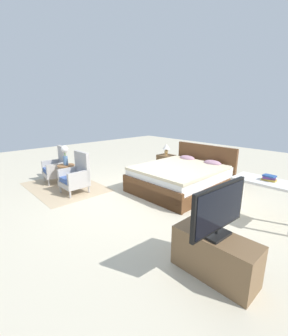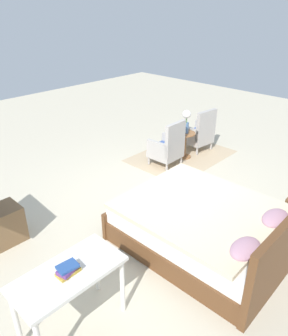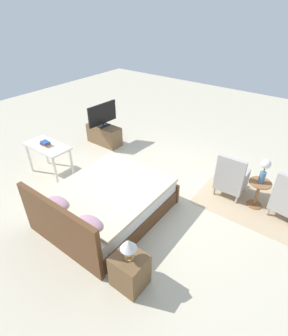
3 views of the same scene
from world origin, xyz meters
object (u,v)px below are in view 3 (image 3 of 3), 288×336
(armchair_by_window_right, at_px, (231,179))
(bed, at_px, (106,203))
(side_table, at_px, (258,191))
(flower_vase, at_px, (265,169))
(tv_stand, at_px, (104,135))
(tv_flatscreen, at_px, (102,115))
(vanity_desk, at_px, (48,150))
(table_lamp, at_px, (129,246))
(book_stack, at_px, (45,143))
(nightstand, at_px, (130,271))

(armchair_by_window_right, bearing_deg, bed, 51.91)
(armchair_by_window_right, relative_size, side_table, 1.68)
(armchair_by_window_right, xyz_separation_m, flower_vase, (-0.54, 0.02, 0.46))
(tv_stand, relative_size, tv_flatscreen, 1.06)
(tv_flatscreen, relative_size, vanity_desk, 0.87)
(side_table, distance_m, flower_vase, 0.50)
(bed, xyz_separation_m, tv_flatscreen, (2.04, -2.04, 0.53))
(bed, bearing_deg, table_lamp, 146.78)
(tv_flatscreen, height_order, vanity_desk, tv_flatscreen)
(side_table, distance_m, book_stack, 4.37)
(book_stack, bearing_deg, tv_stand, -87.05)
(flower_vase, bearing_deg, tv_stand, -1.60)
(bed, distance_m, vanity_desk, 1.98)
(book_stack, bearing_deg, bed, 173.20)
(vanity_desk, bearing_deg, book_stack, 70.21)
(flower_vase, relative_size, tv_stand, 0.50)
(vanity_desk, distance_m, book_stack, 0.16)
(bed, bearing_deg, book_stack, -6.80)
(table_lamp, relative_size, tv_flatscreen, 0.36)
(tv_flatscreen, bearing_deg, flower_vase, 178.40)
(table_lamp, distance_m, tv_stand, 4.33)
(book_stack, bearing_deg, vanity_desk, -109.79)
(table_lamp, height_order, book_stack, table_lamp)
(armchair_by_window_right, bearing_deg, table_lamp, 83.33)
(bed, xyz_separation_m, tv_stand, (2.04, -2.04, -0.04))
(bed, height_order, vanity_desk, bed)
(table_lamp, xyz_separation_m, book_stack, (3.15, -1.02, 0.02))
(armchair_by_window_right, bearing_deg, tv_flatscreen, -1.56)
(tv_stand, xyz_separation_m, vanity_desk, (-0.10, 1.79, 0.37))
(bed, relative_size, nightstand, 3.98)
(vanity_desk, bearing_deg, bed, 172.60)
(tv_stand, bearing_deg, nightstand, 138.95)
(bed, height_order, flower_vase, flower_vase)
(nightstand, bearing_deg, vanity_desk, -18.28)
(bed, xyz_separation_m, flower_vase, (-2.06, -1.92, 0.54))
(bed, xyz_separation_m, armchair_by_window_right, (-1.52, -1.94, 0.09))
(side_table, xyz_separation_m, table_lamp, (0.86, 2.71, 0.41))
(vanity_desk, bearing_deg, tv_flatscreen, -86.72)
(flower_vase, bearing_deg, tv_flatscreen, -1.60)
(table_lamp, bearing_deg, tv_stand, -41.06)
(tv_stand, height_order, vanity_desk, vanity_desk)
(flower_vase, relative_size, table_lamp, 1.45)
(bed, distance_m, table_lamp, 1.51)
(armchair_by_window_right, distance_m, table_lamp, 2.77)
(bed, bearing_deg, armchair_by_window_right, -128.09)
(table_lamp, bearing_deg, book_stack, -17.93)
(vanity_desk, xyz_separation_m, book_stack, (0.01, 0.02, 0.15))
(armchair_by_window_right, relative_size, nightstand, 1.70)
(tv_stand, height_order, tv_flatscreen, tv_flatscreen)
(tv_flatscreen, bearing_deg, table_lamp, 138.96)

